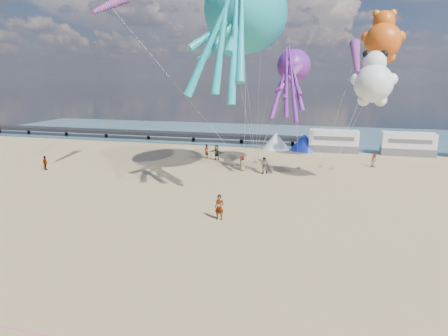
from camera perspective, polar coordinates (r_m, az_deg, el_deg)
ground at (r=20.35m, az=-3.37°, el=-16.95°), size 120.00×120.00×0.00m
water at (r=72.64m, az=10.63°, el=4.63°), size 120.00×120.00×0.00m
pier at (r=70.05m, az=-13.72°, el=5.00°), size 60.00×3.00×0.50m
motorhome_0 at (r=57.36m, az=15.39°, el=3.75°), size 6.60×2.50×3.00m
motorhome_1 at (r=58.18m, az=24.78°, el=3.14°), size 6.60×2.50×3.00m
tent_white at (r=57.92m, az=7.43°, el=3.88°), size 4.00×4.00×2.40m
tent_blue at (r=57.52m, az=11.38°, el=3.68°), size 4.00×4.00×2.40m
standing_person at (r=28.95m, az=-0.66°, el=-5.63°), size 0.70×0.48×1.87m
beachgoer_0 at (r=48.95m, az=20.61°, el=0.98°), size 0.65×0.60×1.48m
beachgoer_1 at (r=42.93m, az=5.68°, el=0.39°), size 1.03×0.86×1.80m
beachgoer_3 at (r=48.68m, az=-24.18°, el=0.67°), size 1.17×0.95×1.58m
beachgoer_4 at (r=49.88m, az=-1.06°, el=2.24°), size 1.19×0.80×1.87m
beachgoer_5 at (r=51.00m, az=-2.52°, el=2.41°), size 0.99×1.72×1.77m
beachgoer_6 at (r=44.07m, az=2.63°, el=0.66°), size 0.71×0.69×1.64m
sandbag_a at (r=45.64m, az=2.91°, el=0.17°), size 0.50×0.35×0.22m
sandbag_b at (r=45.72m, az=10.62°, el=-0.01°), size 0.50×0.35×0.22m
sandbag_c at (r=46.28m, az=15.22°, el=-0.09°), size 0.50×0.35×0.22m
sandbag_d at (r=47.17m, az=13.65°, el=0.23°), size 0.50×0.35×0.22m
sandbag_e at (r=48.16m, az=4.54°, el=0.82°), size 0.50×0.35×0.22m
kite_octopus_teal at (r=40.29m, az=3.26°, el=21.37°), size 9.84×13.56×14.24m
kite_octopus_purple at (r=45.15m, az=9.96°, el=14.19°), size 5.52×9.18×9.79m
kite_panda at (r=38.35m, az=20.58°, el=11.23°), size 4.27×4.04×5.78m
kite_teddy_orange at (r=48.70m, az=21.74°, el=16.48°), size 5.00×4.74×6.67m
windsock_left at (r=42.09m, az=-16.04°, el=21.46°), size 1.29×6.50×6.47m
windsock_mid at (r=39.18m, az=18.34°, el=14.80°), size 1.16×6.64×6.62m
windsock_right at (r=41.39m, az=9.45°, el=12.74°), size 2.56×5.00×5.00m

